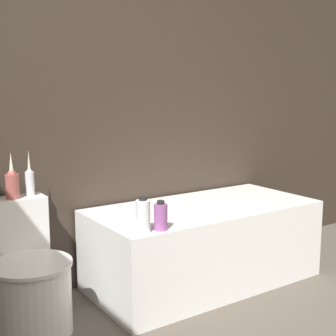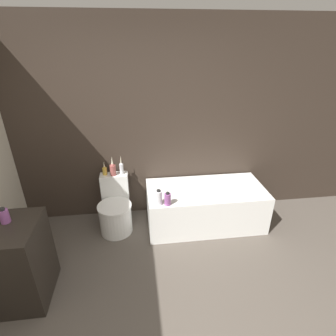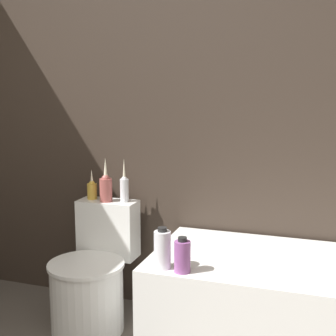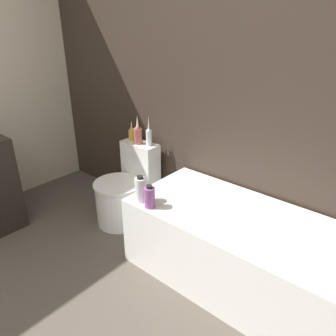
{
  "view_description": "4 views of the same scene",
  "coord_description": "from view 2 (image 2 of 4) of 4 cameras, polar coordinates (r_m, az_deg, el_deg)",
  "views": [
    {
      "loc": [
        -1.16,
        -0.66,
        1.31
      ],
      "look_at": [
        0.32,
        1.53,
        0.87
      ],
      "focal_mm": 50.0,
      "sensor_mm": 36.0,
      "label": 1
    },
    {
      "loc": [
        -0.11,
        -1.14,
        2.3
      ],
      "look_at": [
        0.23,
        1.6,
        0.94
      ],
      "focal_mm": 28.0,
      "sensor_mm": 36.0,
      "label": 2
    },
    {
      "loc": [
        0.8,
        -0.53,
        1.38
      ],
      "look_at": [
        0.08,
        1.6,
        1.0
      ],
      "focal_mm": 50.0,
      "sensor_mm": 36.0,
      "label": 3
    },
    {
      "loc": [
        1.58,
        0.03,
        1.74
      ],
      "look_at": [
        0.19,
        1.65,
        0.76
      ],
      "focal_mm": 35.0,
      "sensor_mm": 36.0,
      "label": 4
    }
  ],
  "objects": [
    {
      "name": "vase_gold",
      "position": [
        3.52,
        -13.62,
        -0.48
      ],
      "size": [
        0.06,
        0.06,
        0.18
      ],
      "color": "gold",
      "rests_on": "toilet"
    },
    {
      "name": "shampoo_bottle_short",
      "position": [
        3.09,
        -0.09,
        -6.79
      ],
      "size": [
        0.08,
        0.08,
        0.17
      ],
      "color": "#8C4C8C",
      "rests_on": "bathtub"
    },
    {
      "name": "vanity_counter",
      "position": [
        2.99,
        -31.12,
        -17.36
      ],
      "size": [
        0.63,
        0.57,
        0.84
      ],
      "color": "black",
      "rests_on": "ground"
    },
    {
      "name": "wall_back_tiled",
      "position": [
        3.45,
        -5.08,
        9.23
      ],
      "size": [
        6.4,
        0.06,
        2.6
      ],
      "color": "#332821",
      "rests_on": "ground_plane"
    },
    {
      "name": "vase_bronze",
      "position": [
        3.49,
        -10.1,
        0.09
      ],
      "size": [
        0.05,
        0.05,
        0.27
      ],
      "color": "silver",
      "rests_on": "toilet"
    },
    {
      "name": "toilet",
      "position": [
        3.56,
        -11.36,
        -9.05
      ],
      "size": [
        0.44,
        0.59,
        0.7
      ],
      "color": "white",
      "rests_on": "ground"
    },
    {
      "name": "shampoo_bottle_tall",
      "position": [
        3.09,
        -2.05,
        -6.5
      ],
      "size": [
        0.08,
        0.08,
        0.2
      ],
      "color": "silver",
      "rests_on": "bathtub"
    },
    {
      "name": "soap_bottle_glass",
      "position": [
        2.75,
        -32.08,
        -8.82
      ],
      "size": [
        0.08,
        0.08,
        0.15
      ],
      "color": "#8C4C8C",
      "rests_on": "vanity_counter"
    },
    {
      "name": "bathtub",
      "position": [
        3.63,
        8.02,
        -8.08
      ],
      "size": [
        1.54,
        0.74,
        0.54
      ],
      "color": "white",
      "rests_on": "ground"
    },
    {
      "name": "vase_silver",
      "position": [
        3.47,
        -11.92,
        -0.18
      ],
      "size": [
        0.08,
        0.08,
        0.27
      ],
      "color": "#994C47",
      "rests_on": "toilet"
    }
  ]
}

